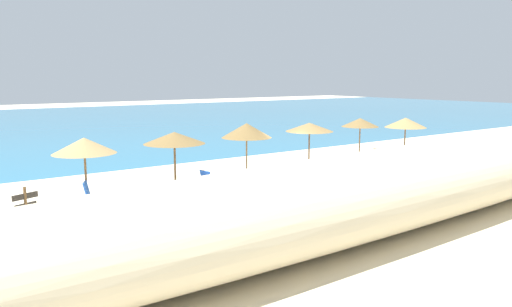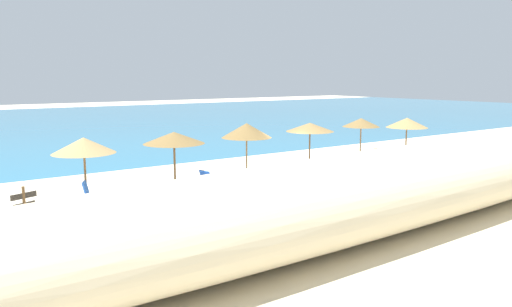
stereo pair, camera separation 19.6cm
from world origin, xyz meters
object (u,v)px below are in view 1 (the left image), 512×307
Objects in this scene: lounge_chair_0 at (77,199)px; lounge_chair_1 at (376,159)px; beach_ball at (97,211)px; beach_umbrella_0 at (84,146)px; beach_umbrella_5 at (406,123)px; wooden_signpost at (26,208)px; beach_umbrella_2 at (247,130)px; beach_umbrella_1 at (174,138)px; lounge_chair_2 at (198,187)px; beach_umbrella_3 at (309,127)px; beach_umbrella_4 at (360,123)px.

lounge_chair_0 is 0.98× the size of lounge_chair_1.
lounge_chair_0 reaches higher than lounge_chair_1.
lounge_chair_0 is at bearing 113.48° from beach_ball.
beach_umbrella_0 reaches higher than beach_umbrella_5.
wooden_signpost is 6.35× the size of beach_ball.
beach_umbrella_2 is at bearing 12.18° from beach_ball.
beach_umbrella_0 reaches higher than wooden_signpost.
beach_umbrella_0 is 3.82m from beach_umbrella_1.
wooden_signpost is at bearing -155.35° from beach_umbrella_1.
beach_umbrella_2 is 4.23m from lounge_chair_2.
lounge_chair_2 is (-3.44, -1.40, -2.03)m from beach_umbrella_2.
wooden_signpost is at bearing -132.30° from beach_umbrella_0.
lounge_chair_0 is 1.09m from beach_ball.
wooden_signpost is at bearing -151.92° from beach_ball.
beach_umbrella_5 is at bearing 0.60° from beach_umbrella_1.
beach_umbrella_1 is 1.82× the size of lounge_chair_1.
beach_umbrella_1 is 1.04× the size of beach_umbrella_5.
beach_umbrella_4 reaches higher than beach_umbrella_3.
beach_umbrella_4 is 18.91m from wooden_signpost.
beach_ball is at bearing -170.15° from beach_umbrella_3.
beach_umbrella_4 is (3.79, -0.12, 0.06)m from beach_umbrella_3.
beach_ball is at bearing -167.82° from beach_umbrella_2.
beach_ball is at bearing -95.32° from beach_umbrella_0.
wooden_signpost is at bearing -166.66° from beach_umbrella_3.
beach_ball is (-0.15, -1.64, -2.21)m from beach_umbrella_0.
beach_umbrella_3 reaches higher than beach_umbrella_5.
beach_umbrella_3 is 0.97× the size of beach_umbrella_4.
beach_umbrella_3 is 3.79m from beach_umbrella_4.
beach_umbrella_1 is at bearing -178.30° from beach_umbrella_4.
lounge_chair_1 is at bearing -4.24° from beach_umbrella_1.
beach_umbrella_0 is at bearing 27.52° from wooden_signpost.
beach_umbrella_0 is 12.01m from beach_umbrella_3.
lounge_chair_1 is 18.68m from wooden_signpost.
beach_umbrella_2 is 10.93m from wooden_signpost.
lounge_chair_0 is (-0.57, -0.69, -1.88)m from beach_umbrella_0.
beach_umbrella_2 is (7.63, 0.04, 0.10)m from beach_umbrella_0.
beach_ball is at bearing -157.71° from beach_umbrella_1.
wooden_signpost is at bearing 163.06° from lounge_chair_0.
beach_umbrella_2 is at bearing -177.86° from beach_umbrella_4.
beach_umbrella_1 is 15.84m from beach_umbrella_5.
lounge_chair_0 is (-12.57, -1.16, -1.85)m from beach_umbrella_3.
lounge_chair_0 is at bearing -129.20° from beach_umbrella_0.
lounge_chair_1 is at bearing -98.54° from lounge_chair_2.
wooden_signpost reaches higher than lounge_chair_0.
beach_umbrella_3 is 12.53m from beach_ball.
lounge_chair_0 is 5.51× the size of beach_ball.
beach_umbrella_4 reaches higher than lounge_chair_0.
lounge_chair_1 is (8.15, -0.94, -2.01)m from beach_umbrella_2.
beach_umbrella_5 reaches higher than lounge_chair_1.
beach_umbrella_1 is 10.25× the size of beach_ball.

